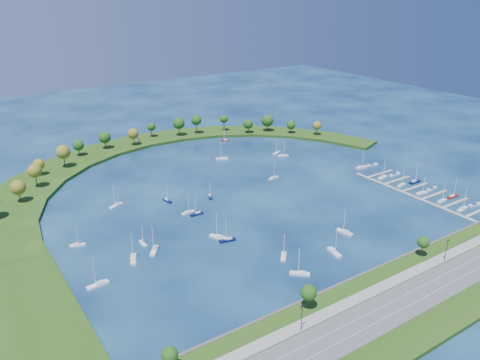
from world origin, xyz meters
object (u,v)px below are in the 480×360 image
moored_boat_17 (98,284)px  docked_boat_7 (415,181)px  moored_boat_13 (154,250)px  moored_boat_5 (225,140)px  dock_system (420,193)px  docked_boat_2 (442,200)px  moored_boat_11 (334,252)px  moored_boat_4 (222,158)px  docked_boat_3 (453,196)px  moored_boat_6 (77,244)px  docked_boat_11 (372,165)px  docked_boat_8 (383,177)px  moored_boat_9 (116,205)px  docked_boat_4 (422,193)px  moored_boat_0 (133,259)px  moored_boat_8 (197,213)px  docked_boat_5 (432,188)px  docked_boat_6 (402,185)px  docked_boat_0 (463,208)px  moored_boat_14 (227,239)px  moored_boat_2 (273,177)px  moored_boat_3 (277,152)px  moored_boat_7 (283,155)px  moored_boat_18 (284,256)px  docked_boat_9 (395,174)px  moored_boat_1 (210,196)px  docked_boat_10 (361,167)px  moored_boat_10 (345,232)px  harbor_tower (137,139)px  moored_boat_16 (188,212)px  moored_boat_15 (218,237)px

moored_boat_17 → docked_boat_7: moored_boat_17 is taller
moored_boat_13 → moored_boat_5: bearing=173.8°
docked_boat_7 → dock_system: bearing=-133.0°
docked_boat_2 → moored_boat_11: bearing=179.7°
moored_boat_4 → docked_boat_2: size_ratio=1.14×
docked_boat_3 → moored_boat_4: bearing=119.2°
moored_boat_6 → moored_boat_11: 116.65m
docked_boat_11 → docked_boat_8: bearing=-114.3°
moored_boat_9 → docked_boat_4: size_ratio=1.09×
moored_boat_0 → moored_boat_6: bearing=54.1°
moored_boat_8 → docked_boat_8: bearing=170.0°
docked_boat_5 → docked_boat_11: size_ratio=0.98×
docked_boat_8 → docked_boat_5: bearing=-77.5°
dock_system → docked_boat_6: docked_boat_6 is taller
docked_boat_0 → docked_boat_2: size_ratio=1.08×
moored_boat_14 → moored_boat_8: bearing=-80.9°
docked_boat_7 → docked_boat_11: bearing=86.6°
dock_system → docked_boat_2: (0.24, -14.28, 0.52)m
moored_boat_2 → moored_boat_4: 48.53m
moored_boat_13 → moored_boat_11: bearing=91.9°
moored_boat_3 → docked_boat_8: docked_boat_8 is taller
docked_boat_6 → docked_boat_8: (-0.02, 14.46, 0.04)m
moored_boat_8 → docked_boat_4: 129.72m
moored_boat_7 → moored_boat_11: 131.43m
moored_boat_0 → moored_boat_13: size_ratio=1.02×
docked_boat_2 → moored_boat_7: bearing=98.3°
moored_boat_18 → docked_boat_9: (119.71, 38.25, -0.23)m
moored_boat_1 → docked_boat_2: bearing=77.0°
moored_boat_3 → docked_boat_10: docked_boat_10 is taller
moored_boat_6 → moored_boat_4: bearing=46.0°
moored_boat_13 → docked_boat_10: (156.87, 22.85, -0.02)m
moored_boat_6 → docked_boat_4: 188.43m
moored_boat_10 → docked_boat_8: 80.58m
docked_boat_2 → docked_boat_8: 41.70m
moored_boat_7 → moored_boat_0: bearing=-129.3°
moored_boat_9 → docked_boat_11: size_ratio=1.46×
docked_boat_5 → docked_boat_9: 27.03m
harbor_tower → docked_boat_4: size_ratio=0.40×
moored_boat_0 → moored_boat_2: 116.22m
docked_boat_5 → docked_boat_10: docked_boat_10 is taller
moored_boat_7 → docked_boat_11: size_ratio=1.32×
moored_boat_16 → docked_boat_5: 143.41m
docked_boat_8 → docked_boat_9: size_ratio=1.35×
moored_boat_15 → moored_boat_3: bearing=-80.4°
moored_boat_16 → docked_boat_2: 139.58m
moored_boat_18 → docked_boat_9: bearing=-30.2°
moored_boat_8 → moored_boat_11: (32.13, -68.05, 0.07)m
moored_boat_5 → moored_boat_10: (-30.48, -157.64, 0.08)m
moored_boat_1 → moored_boat_8: size_ratio=0.95×
moored_boat_11 → moored_boat_9: bearing=-136.3°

